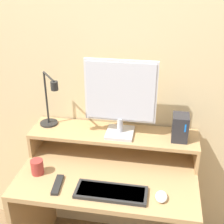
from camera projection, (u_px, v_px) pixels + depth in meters
name	position (u px, v px, depth m)	size (l,w,h in m)	color
wall_back	(118.00, 73.00, 1.91)	(6.00, 0.05, 2.50)	beige
desk	(109.00, 202.00, 1.93)	(1.03, 0.62, 0.76)	tan
monitor_shelf	(114.00, 136.00, 1.93)	(1.03, 0.26, 0.16)	tan
monitor	(120.00, 96.00, 1.79)	(0.42, 0.17, 0.47)	#BCBCC1
desk_lamp	(50.00, 106.00, 1.90)	(0.19, 0.22, 0.36)	black
router_dock	(180.00, 128.00, 1.81)	(0.09, 0.11, 0.16)	#28282D
keyboard	(111.00, 192.00, 1.65)	(0.38, 0.15, 0.02)	#282828
mouse	(161.00, 196.00, 1.62)	(0.06, 0.09, 0.03)	white
remote_control	(57.00, 185.00, 1.71)	(0.06, 0.16, 0.02)	black
mug	(37.00, 167.00, 1.80)	(0.07, 0.07, 0.09)	#9E332D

